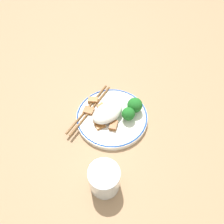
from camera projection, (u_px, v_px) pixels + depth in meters
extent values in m
plane|color=#9E7A56|center=(112.00, 119.00, 0.71)|extent=(3.00, 3.00, 0.00)
cylinder|color=white|center=(112.00, 117.00, 0.70)|extent=(0.23, 0.23, 0.02)
torus|color=#1E479E|center=(112.00, 116.00, 0.69)|extent=(0.22, 0.22, 0.00)
ellipsoid|color=white|center=(108.00, 113.00, 0.67)|extent=(0.10, 0.07, 0.04)
cylinder|color=#7FB756|center=(128.00, 118.00, 0.68)|extent=(0.01, 0.01, 0.01)
sphere|color=#1E6B23|center=(128.00, 114.00, 0.66)|extent=(0.04, 0.04, 0.04)
cylinder|color=#7FB756|center=(134.00, 110.00, 0.70)|extent=(0.01, 0.01, 0.01)
sphere|color=#1E6B23|center=(135.00, 105.00, 0.68)|extent=(0.05, 0.05, 0.05)
cube|color=brown|center=(99.00, 123.00, 0.67)|extent=(0.04, 0.04, 0.01)
cube|color=brown|center=(113.00, 125.00, 0.66)|extent=(0.04, 0.04, 0.01)
cube|color=brown|center=(89.00, 110.00, 0.70)|extent=(0.04, 0.04, 0.01)
cube|color=#9E6633|center=(93.00, 100.00, 0.72)|extent=(0.04, 0.04, 0.01)
cube|color=#995B28|center=(103.00, 108.00, 0.70)|extent=(0.02, 0.04, 0.01)
cylinder|color=brown|center=(88.00, 108.00, 0.71)|extent=(0.21, 0.09, 0.01)
cylinder|color=brown|center=(91.00, 110.00, 0.70)|extent=(0.21, 0.09, 0.01)
cylinder|color=silver|center=(104.00, 179.00, 0.55)|extent=(0.08, 0.08, 0.09)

